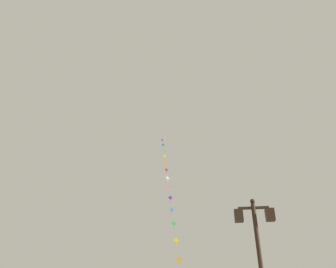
{
  "coord_description": "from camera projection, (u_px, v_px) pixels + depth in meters",
  "views": [
    {
      "loc": [
        0.91,
        -1.66,
        1.41
      ],
      "look_at": [
        -1.28,
        15.65,
        11.05
      ],
      "focal_mm": 34.77,
      "sensor_mm": 36.0,
      "label": 1
    }
  ],
  "objects": [
    {
      "name": "kite_train",
      "position": [
        169.0,
        188.0,
        30.05
      ],
      "size": [
        4.7,
        20.99,
        22.2
      ],
      "color": "brown",
      "rests_on": "ground_plane"
    },
    {
      "name": "twin_lantern_lamp_post",
      "position": [
        258.0,
        244.0,
        10.31
      ],
      "size": [
        1.29,
        0.28,
        4.82
      ],
      "color": "black",
      "rests_on": "ground_plane"
    }
  ]
}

